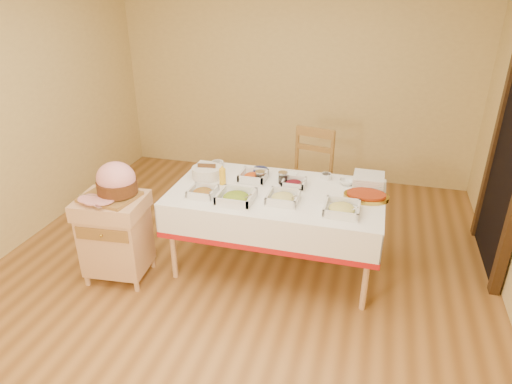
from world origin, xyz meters
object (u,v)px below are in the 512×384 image
Objects in this scene: dining_table at (277,208)px; preserve_jar_left at (260,178)px; dining_chair at (308,177)px; butcher_cart at (115,233)px; ham_on_board at (115,183)px; preserve_jar_right at (283,178)px; brass_platter at (366,196)px; mustard_bottle at (222,176)px; bread_basket at (207,172)px; plate_stack at (368,181)px.

dining_table is 0.31m from preserve_jar_left.
butcher_cart is at bearing -134.69° from dining_chair.
ham_on_board is at bearing -134.47° from dining_chair.
brass_platter is (0.74, -0.12, -0.03)m from preserve_jar_right.
butcher_cart is 2.04m from dining_chair.
mustard_bottle is at bearing 34.46° from butcher_cart.
ham_on_board is 4.17× the size of preserve_jar_left.
preserve_jar_right is (0.20, 0.04, -0.00)m from preserve_jar_left.
plate_stack is at bearing 7.23° from bread_basket.
dining_table is 0.27m from preserve_jar_right.
preserve_jar_right is 0.39× the size of bread_basket.
preserve_jar_left is at bearing 144.89° from dining_table.
plate_stack is at bearing -44.68° from dining_chair.
dining_table is 0.73m from bread_basket.
preserve_jar_right is 0.54m from mustard_bottle.
butcher_cart reaches higher than dining_table.
preserve_jar_right is at bearing 4.54° from bread_basket.
plate_stack is (1.25, 0.29, -0.03)m from mustard_bottle.
mustard_bottle reaches higher than brass_platter.
butcher_cart is 0.76× the size of dining_chair.
bread_basket is (-0.70, -0.06, 0.00)m from preserve_jar_right.
preserve_jar_left is at bearing 20.10° from mustard_bottle.
ham_on_board is 1.23× the size of brass_platter.
ham_on_board reaches higher than butcher_cart.
dining_table is 16.87× the size of preserve_jar_right.
brass_platter is at bearing -8.93° from preserve_jar_right.
butcher_cart is 2.96× the size of plate_stack.
brass_platter reaches higher than butcher_cart.
bread_basket is (-0.19, 0.10, -0.03)m from mustard_bottle.
preserve_jar_right is 0.29× the size of brass_platter.
bread_basket reaches higher than dining_table.
preserve_jar_left is (1.06, 0.63, -0.09)m from ham_on_board.
bread_basket is at bearing -135.88° from dining_chair.
preserve_jar_left is 0.96m from plate_stack.
brass_platter is at bearing -2.40° from bread_basket.
dining_chair reaches higher than mustard_bottle.
ham_on_board reaches higher than preserve_jar_right.
ham_on_board reaches higher than mustard_bottle.
preserve_jar_left is 0.34m from mustard_bottle.
preserve_jar_right is at bearing 12.46° from preserve_jar_left.
brass_platter is (1.44, -0.06, -0.03)m from bread_basket.
preserve_jar_left is at bearing -167.54° from preserve_jar_right.
preserve_jar_right is (1.26, 0.67, -0.10)m from ham_on_board.
bread_basket reaches higher than butcher_cart.
dining_chair is at bearing 80.76° from preserve_jar_right.
dining_table is at bearing -9.87° from bread_basket.
ham_on_board is (-1.38, -1.41, 0.38)m from dining_chair.
dining_chair is at bearing 45.31° from butcher_cart.
ham_on_board is 1.68× the size of bread_basket.
dining_chair is at bearing 67.82° from preserve_jar_left.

